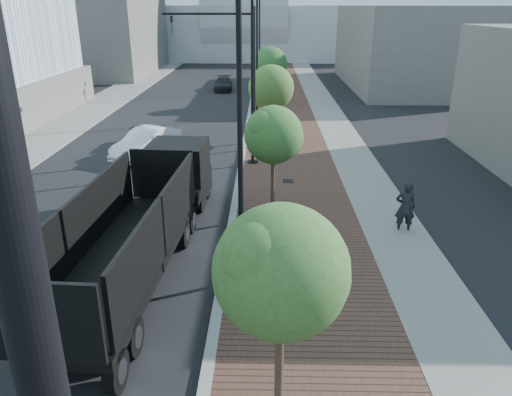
{
  "coord_description": "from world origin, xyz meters",
  "views": [
    {
      "loc": [
        1.33,
        -3.25,
        8.04
      ],
      "look_at": [
        1.0,
        12.0,
        2.0
      ],
      "focal_mm": 34.27,
      "sensor_mm": 36.0,
      "label": 1
    }
  ],
  "objects_px": {
    "dark_car_mid": "(141,139)",
    "dump_truck": "(158,206)",
    "white_sedan": "(147,143)",
    "pedestrian": "(405,207)"
  },
  "relations": [
    {
      "from": "dark_car_mid",
      "to": "dump_truck",
      "type": "bearing_deg",
      "value": -77.73
    },
    {
      "from": "white_sedan",
      "to": "dark_car_mid",
      "type": "distance_m",
      "value": 1.72
    },
    {
      "from": "dump_truck",
      "to": "dark_car_mid",
      "type": "xyz_separation_m",
      "value": [
        -3.6,
        12.15,
        -0.71
      ]
    },
    {
      "from": "dark_car_mid",
      "to": "pedestrian",
      "type": "relative_size",
      "value": 2.19
    },
    {
      "from": "dump_truck",
      "to": "pedestrian",
      "type": "distance_m",
      "value": 9.09
    },
    {
      "from": "white_sedan",
      "to": "dark_car_mid",
      "type": "relative_size",
      "value": 1.07
    },
    {
      "from": "dark_car_mid",
      "to": "pedestrian",
      "type": "height_order",
      "value": "pedestrian"
    },
    {
      "from": "white_sedan",
      "to": "dark_car_mid",
      "type": "bearing_deg",
      "value": 136.42
    },
    {
      "from": "dump_truck",
      "to": "dark_car_mid",
      "type": "height_order",
      "value": "dump_truck"
    },
    {
      "from": "white_sedan",
      "to": "pedestrian",
      "type": "relative_size",
      "value": 2.34
    }
  ]
}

